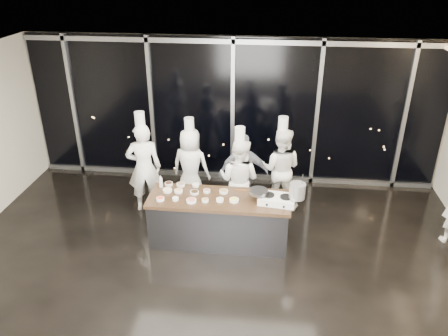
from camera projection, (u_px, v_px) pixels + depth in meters
The scene contains 14 objects.
ground at pixel (212, 273), 7.15m from camera, with size 9.00×9.00×0.00m, color black.
room_shell at pixel (223, 148), 6.14m from camera, with size 9.02×7.02×3.21m.
window_wall at pixel (233, 112), 9.50m from camera, with size 8.90×0.11×3.20m.
demo_counter at pixel (219, 219), 7.75m from camera, with size 2.46×0.86×0.90m.
stove at pixel (277, 199), 7.38m from camera, with size 0.66×0.46×0.14m.
frying_pan at pixel (258, 192), 7.41m from camera, with size 0.58×0.37×0.05m.
stock_pot at pixel (297, 191), 7.21m from camera, with size 0.27×0.27×0.27m, color silver.
prep_bowls at pixel (193, 193), 7.65m from camera, with size 1.41×0.71×0.05m.
squeeze_bottle at pixel (161, 182), 7.84m from camera, with size 0.07×0.07×0.24m.
chef_far_left at pixel (144, 167), 8.54m from camera, with size 0.76×0.59×2.07m.
chef_left at pixel (191, 166), 8.87m from camera, with size 0.87×0.66×1.84m.
chef_center at pixel (239, 179), 8.28m from camera, with size 0.98×0.87×1.90m.
guest at pixel (244, 174), 8.50m from camera, with size 1.02×0.53×1.66m.
chef_right at pixel (280, 168), 8.66m from camera, with size 0.92×0.76×1.94m.
Camera 1 is at (0.82, -5.59, 4.72)m, focal length 35.00 mm.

